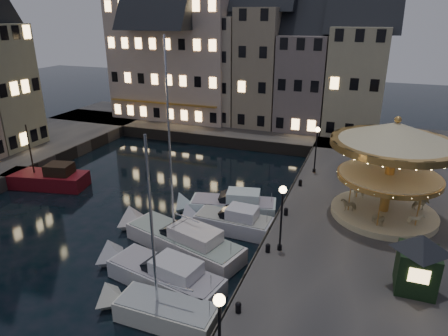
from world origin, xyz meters
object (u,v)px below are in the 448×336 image
at_px(bollard_b, 268,247).
at_px(motorboat_d, 228,222).
at_px(red_fishing_boat, 47,179).
at_px(carousel, 393,152).
at_px(motorboat_b, 160,274).
at_px(streetlamp_b, 282,209).
at_px(motorboat_c, 179,239).
at_px(bollard_d, 300,182).
at_px(bollard_c, 286,211).
at_px(motorboat_a, 157,310).
at_px(ticket_kiosk, 420,253).
at_px(streetlamp_a, 219,328).
at_px(streetlamp_c, 316,143).
at_px(motorboat_e, 228,206).
at_px(bollard_a, 238,307).

relative_size(bollard_b, motorboat_d, 0.09).
xyz_separation_m(red_fishing_boat, carousel, (28.17, 1.96, 5.32)).
bearing_deg(motorboat_d, motorboat_b, -101.86).
relative_size(streetlamp_b, carousel, 0.51).
relative_size(motorboat_b, motorboat_c, 0.64).
relative_size(bollard_d, motorboat_c, 0.05).
height_order(bollard_c, carousel, carousel).
distance_m(streetlamp_b, bollard_d, 10.30).
relative_size(motorboat_a, carousel, 1.26).
bearing_deg(ticket_kiosk, carousel, 100.46).
bearing_deg(motorboat_c, streetlamp_a, -55.91).
distance_m(bollard_c, motorboat_b, 10.07).
relative_size(bollard_b, red_fishing_boat, 0.07).
xyz_separation_m(streetlamp_b, carousel, (5.83, 6.80, 2.00)).
xyz_separation_m(motorboat_a, carousel, (10.59, 13.30, 5.48)).
relative_size(streetlamp_a, motorboat_a, 0.40).
height_order(bollard_c, motorboat_a, motorboat_a).
distance_m(bollard_c, red_fishing_boat, 21.76).
height_order(streetlamp_c, motorboat_d, streetlamp_c).
relative_size(bollard_d, motorboat_e, 0.07).
distance_m(streetlamp_a, motorboat_d, 14.45).
relative_size(motorboat_a, motorboat_e, 1.35).
distance_m(bollard_d, motorboat_d, 7.81).
xyz_separation_m(streetlamp_a, motorboat_e, (-5.38, 15.69, -3.38)).
bearing_deg(bollard_a, bollard_d, 90.00).
bearing_deg(motorboat_b, streetlamp_c, 70.92).
height_order(bollard_a, motorboat_d, motorboat_d).
xyz_separation_m(streetlamp_b, motorboat_a, (-4.76, -6.50, -3.48)).
relative_size(bollard_a, motorboat_e, 0.07).
relative_size(bollard_a, red_fishing_boat, 0.07).
bearing_deg(streetlamp_c, bollard_b, -92.45).
bearing_deg(motorboat_e, bollard_d, 42.04).
height_order(bollard_a, motorboat_c, motorboat_c).
bearing_deg(streetlamp_c, motorboat_d, -113.86).
distance_m(streetlamp_b, red_fishing_boat, 23.10).
distance_m(motorboat_d, red_fishing_boat, 17.90).
height_order(bollard_d, red_fishing_boat, red_fishing_boat).
relative_size(streetlamp_b, motorboat_c, 0.33).
distance_m(bollard_a, bollard_c, 10.50).
xyz_separation_m(bollard_d, carousel, (6.43, -3.20, 4.41)).
bearing_deg(red_fishing_boat, streetlamp_c, 21.20).
xyz_separation_m(motorboat_b, red_fishing_boat, (-16.31, 8.76, 0.05)).
bearing_deg(bollard_a, streetlamp_b, 84.29).
bearing_deg(streetlamp_b, bollard_b, -140.19).
bearing_deg(bollard_b, bollard_c, 90.00).
distance_m(streetlamp_a, motorboat_c, 12.36).
height_order(bollard_d, ticket_kiosk, ticket_kiosk).
height_order(streetlamp_c, red_fishing_boat, red_fishing_boat).
bearing_deg(bollard_c, motorboat_c, -142.62).
bearing_deg(carousel, red_fishing_boat, -176.02).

